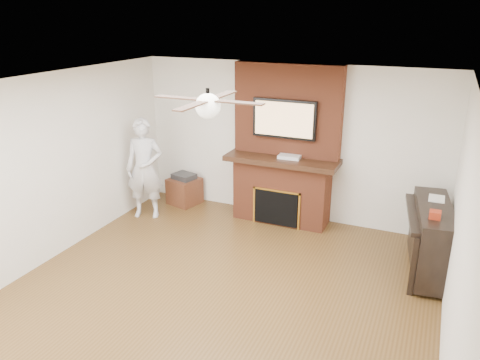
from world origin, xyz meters
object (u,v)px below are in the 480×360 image
at_px(person, 145,169).
at_px(side_table, 185,190).
at_px(piano, 430,237).
at_px(fireplace, 284,161).

distance_m(person, side_table, 0.97).
bearing_deg(piano, side_table, 161.72).
relative_size(side_table, piano, 0.40).
bearing_deg(person, fireplace, 0.37).
xyz_separation_m(fireplace, person, (-2.10, -0.79, -0.17)).
xyz_separation_m(person, piano, (4.37, -0.03, -0.33)).
bearing_deg(piano, fireplace, 152.33).
relative_size(fireplace, person, 1.51).
height_order(person, piano, person).
relative_size(fireplace, piano, 1.72).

